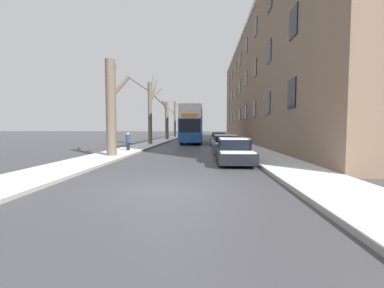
{
  "coord_description": "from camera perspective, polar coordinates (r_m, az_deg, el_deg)",
  "views": [
    {
      "loc": [
        1.25,
        -7.92,
        1.92
      ],
      "look_at": [
        -0.19,
        20.16,
        0.2
      ],
      "focal_mm": 24.0,
      "sensor_mm": 36.0,
      "label": 1
    }
  ],
  "objects": [
    {
      "name": "sidewalk_right",
      "position": [
        61.08,
        6.68,
        1.76
      ],
      "size": [
        2.69,
        130.0,
        0.16
      ],
      "color": "gray",
      "rests_on": "ground"
    },
    {
      "name": "parked_car_3",
      "position": [
        30.28,
        5.91,
        1.14
      ],
      "size": [
        1.79,
        4.3,
        1.47
      ],
      "color": "#9EA3AD",
      "rests_on": "ground"
    },
    {
      "name": "terrace_facade_right",
      "position": [
        38.8,
        18.01,
        12.35
      ],
      "size": [
        9.1,
        54.11,
        15.99
      ],
      "color": "#7A604C",
      "rests_on": "ground"
    },
    {
      "name": "bare_tree_left_0",
      "position": [
        17.67,
        -17.5,
        8.1
      ],
      "size": [
        1.89,
        2.47,
        6.58
      ],
      "color": "brown",
      "rests_on": "ground"
    },
    {
      "name": "parked_car_0",
      "position": [
        14.26,
        9.27,
        -1.68
      ],
      "size": [
        1.86,
        4.32,
        1.41
      ],
      "color": "black",
      "rests_on": "ground"
    },
    {
      "name": "sidewalk_left",
      "position": [
        61.29,
        -3.17,
        1.78
      ],
      "size": [
        2.69,
        130.0,
        0.16
      ],
      "color": "gray",
      "rests_on": "ground"
    },
    {
      "name": "bare_tree_left_2",
      "position": [
        41.76,
        -5.74,
        5.6
      ],
      "size": [
        2.17,
        3.82,
        7.13
      ],
      "color": "brown",
      "rests_on": "ground"
    },
    {
      "name": "bare_tree_left_1",
      "position": [
        29.87,
        -9.28,
        7.63
      ],
      "size": [
        3.43,
        2.03,
        8.26
      ],
      "color": "brown",
      "rests_on": "ground"
    },
    {
      "name": "pedestrian_left_sidewalk",
      "position": [
        21.27,
        -14.03,
        0.57
      ],
      "size": [
        0.35,
        0.35,
        1.59
      ],
      "rotation": [
        0.0,
        0.0,
        1.03
      ],
      "color": "black",
      "rests_on": "ground"
    },
    {
      "name": "double_decker_bus",
      "position": [
        33.4,
        0.02,
        4.7
      ],
      "size": [
        2.63,
        10.57,
        4.64
      ],
      "color": "#194C99",
      "rests_on": "ground"
    },
    {
      "name": "parked_car_2",
      "position": [
        24.88,
        6.56,
        0.51
      ],
      "size": [
        1.73,
        4.29,
        1.37
      ],
      "color": "silver",
      "rests_on": "ground"
    },
    {
      "name": "ground_plane",
      "position": [
        8.24,
        -5.95,
        -10.01
      ],
      "size": [
        320.0,
        320.0,
        0.0
      ],
      "primitive_type": "plane",
      "color": "#424247"
    },
    {
      "name": "bare_tree_left_3",
      "position": [
        54.07,
        -3.83,
        5.7
      ],
      "size": [
        1.66,
        2.88,
        7.56
      ],
      "color": "brown",
      "rests_on": "ground"
    },
    {
      "name": "parked_car_1",
      "position": [
        19.64,
        7.53,
        -0.2
      ],
      "size": [
        1.87,
        4.43,
        1.42
      ],
      "color": "#474C56",
      "rests_on": "ground"
    }
  ]
}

